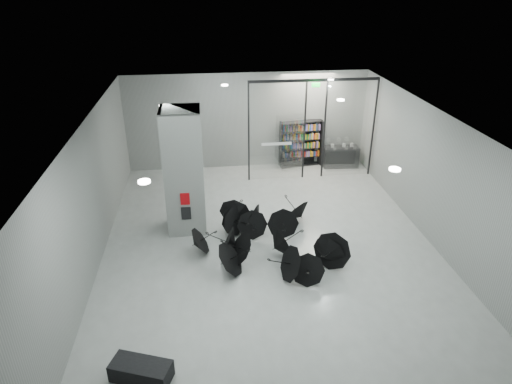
{
  "coord_description": "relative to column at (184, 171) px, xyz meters",
  "views": [
    {
      "loc": [
        -1.81,
        -10.98,
        7.56
      ],
      "look_at": [
        -0.3,
        1.5,
        1.4
      ],
      "focal_mm": 31.46,
      "sensor_mm": 36.0,
      "label": 1
    }
  ],
  "objects": [
    {
      "name": "info_panel",
      "position": [
        0.0,
        -0.62,
        -1.15
      ],
      "size": [
        0.3,
        0.03,
        0.42
      ],
      "primitive_type": "cube",
      "color": "black",
      "rests_on": "column"
    },
    {
      "name": "shop_counter",
      "position": [
        6.46,
        4.42,
        -1.55
      ],
      "size": [
        1.52,
        0.69,
        0.89
      ],
      "primitive_type": "cube",
      "rotation": [
        0.0,
        0.0,
        -0.07
      ],
      "color": "black",
      "rests_on": "ground"
    },
    {
      "name": "glass_partition",
      "position": [
        4.89,
        3.5,
        0.18
      ],
      "size": [
        5.06,
        0.08,
        4.0
      ],
      "color": "silver",
      "rests_on": "ground"
    },
    {
      "name": "bench",
      "position": [
        -0.86,
        -6.09,
        -1.8
      ],
      "size": [
        1.35,
        0.93,
        0.4
      ],
      "primitive_type": "cube",
      "rotation": [
        0.0,
        0.0,
        -0.36
      ],
      "color": "black",
      "rests_on": "ground"
    },
    {
      "name": "exit_sign",
      "position": [
        4.9,
        3.3,
        1.82
      ],
      "size": [
        0.3,
        0.06,
        0.15
      ],
      "primitive_type": "cube",
      "color": "#0CE533",
      "rests_on": "room"
    },
    {
      "name": "column",
      "position": [
        0.0,
        0.0,
        0.0
      ],
      "size": [
        1.2,
        1.2,
        4.0
      ],
      "primitive_type": "cube",
      "color": "slate",
      "rests_on": "ground"
    },
    {
      "name": "umbrella_cluster",
      "position": [
        2.3,
        -1.67,
        -1.69
      ],
      "size": [
        5.08,
        4.36,
        1.3
      ],
      "color": "black",
      "rests_on": "ground"
    },
    {
      "name": "fire_cabinet",
      "position": [
        0.0,
        -0.62,
        -0.65
      ],
      "size": [
        0.28,
        0.04,
        0.38
      ],
      "primitive_type": "cube",
      "color": "#A50A07",
      "rests_on": "column"
    },
    {
      "name": "bookshelf",
      "position": [
        4.77,
        4.75,
        -1.01
      ],
      "size": [
        1.84,
        0.64,
        1.98
      ],
      "primitive_type": null,
      "rotation": [
        0.0,
        0.0,
        0.16
      ],
      "color": "black",
      "rests_on": "ground"
    },
    {
      "name": "room",
      "position": [
        2.5,
        -2.0,
        0.84
      ],
      "size": [
        14.0,
        14.02,
        4.01
      ],
      "color": "gray",
      "rests_on": "ground"
    }
  ]
}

